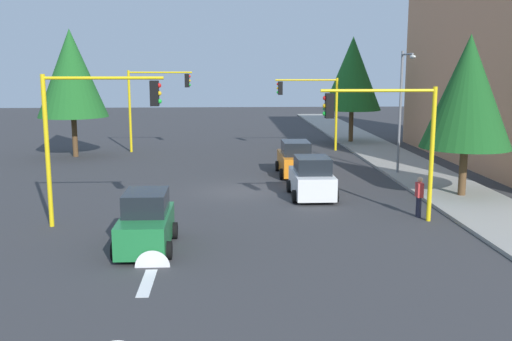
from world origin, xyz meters
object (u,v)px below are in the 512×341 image
traffic_signal_far_right (154,95)px  car_white (312,179)px  tree_roadside_near (468,92)px  car_orange (295,160)px  tree_opposite_side (71,73)px  pedestrian_crossing (419,196)px  tree_roadside_far (353,74)px  car_green (146,223)px  traffic_signal_near_right (93,120)px  street_lamp_curbside (403,99)px  traffic_signal_far_left (311,99)px  traffic_signal_near_left (387,127)px

traffic_signal_far_right → car_white: bearing=30.5°
tree_roadside_near → car_orange: (-6.32, -7.18, -4.11)m
tree_opposite_side → pedestrian_crossing: 25.67m
tree_roadside_far → car_green: size_ratio=2.27×
traffic_signal_near_right → street_lamp_curbside: 17.76m
traffic_signal_far_left → tree_roadside_far: tree_roadside_far is taller
car_orange → car_green: same height
traffic_signal_far_right → tree_opposite_side: tree_opposite_side is taller
tree_roadside_far → traffic_signal_far_right: bearing=-75.3°
traffic_signal_near_right → traffic_signal_far_right: 20.00m
car_white → car_orange: bearing=-179.1°
street_lamp_curbside → traffic_signal_near_right: bearing=-57.2°
traffic_signal_near_left → street_lamp_curbside: size_ratio=0.77×
tree_opposite_side → tree_roadside_far: (-6.00, 20.50, -0.11)m
traffic_signal_near_left → pedestrian_crossing: 3.41m
car_green → tree_roadside_near: bearing=116.7°
traffic_signal_near_left → tree_roadside_far: (-24.00, 3.85, 1.74)m
traffic_signal_far_left → street_lamp_curbside: 11.00m
traffic_signal_far_right → pedestrian_crossing: (19.37, 13.02, -3.23)m
street_lamp_curbside → tree_opposite_side: size_ratio=0.81×
tree_roadside_near → car_white: size_ratio=2.03×
traffic_signal_near_right → car_orange: bearing=138.7°
car_white → pedestrian_crossing: size_ratio=2.21×
traffic_signal_near_left → car_orange: traffic_signal_near_left is taller
tree_opposite_side → tree_roadside_far: bearing=106.3°
tree_roadside_near → car_white: bearing=-94.2°
traffic_signal_far_right → car_white: 18.26m
tree_roadside_far → traffic_signal_near_left: bearing=-9.1°
traffic_signal_near_left → traffic_signal_far_right: (-20.00, -11.38, 0.31)m
street_lamp_curbside → car_white: 8.45m
car_white → tree_opposite_side: bearing=-133.1°
traffic_signal_near_left → tree_roadside_near: (-4.00, 4.85, 1.17)m
traffic_signal_far_left → traffic_signal_far_right: 11.37m
traffic_signal_near_left → car_green: 10.01m
traffic_signal_far_left → car_green: 24.90m
street_lamp_curbside → tree_roadside_near: bearing=13.0°
traffic_signal_near_right → car_white: traffic_signal_near_right is taller
tree_roadside_far → tree_roadside_near: bearing=2.9°
traffic_signal_near_left → car_orange: bearing=-167.3°
traffic_signal_far_right → car_orange: size_ratio=1.40×
tree_roadside_near → tree_roadside_far: size_ratio=0.90×
traffic_signal_near_left → traffic_signal_near_right: traffic_signal_near_right is taller
traffic_signal_near_right → car_orange: size_ratio=1.41×
pedestrian_crossing → traffic_signal_near_left: bearing=-68.9°
traffic_signal_far_left → traffic_signal_far_right: bearing=-90.0°
traffic_signal_far_right → tree_opposite_side: bearing=-69.2°
car_white → tree_roadside_near: bearing=85.8°
car_green → pedestrian_crossing: 11.32m
traffic_signal_far_left → traffic_signal_near_left: bearing=0.0°
traffic_signal_near_right → tree_roadside_far: (-24.00, 15.23, 1.41)m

